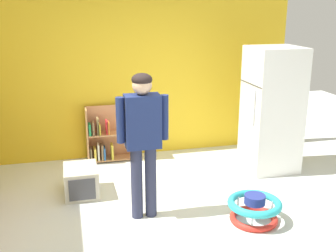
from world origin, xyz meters
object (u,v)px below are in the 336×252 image
standing_person (143,133)px  pet_carrier (81,181)px  refrigerator (272,110)px  baby_walker (254,208)px  bookshelf (109,137)px

standing_person → pet_carrier: standing_person is taller
refrigerator → standing_person: (-2.05, -0.96, 0.11)m
baby_walker → pet_carrier: (-1.84, 1.18, 0.02)m
bookshelf → standing_person: (0.19, -1.88, 0.63)m
baby_walker → bookshelf: bearing=120.5°
standing_person → baby_walker: standing_person is taller
refrigerator → pet_carrier: size_ratio=3.22×
refrigerator → standing_person: refrigerator is taller
refrigerator → pet_carrier: (-2.72, -0.21, -0.71)m
bookshelf → baby_walker: bookshelf is taller
refrigerator → pet_carrier: bearing=-175.7°
refrigerator → standing_person: size_ratio=1.08×
baby_walker → standing_person: bearing=160.2°
bookshelf → baby_walker: bearing=-59.5°
standing_person → pet_carrier: (-0.67, 0.76, -0.82)m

